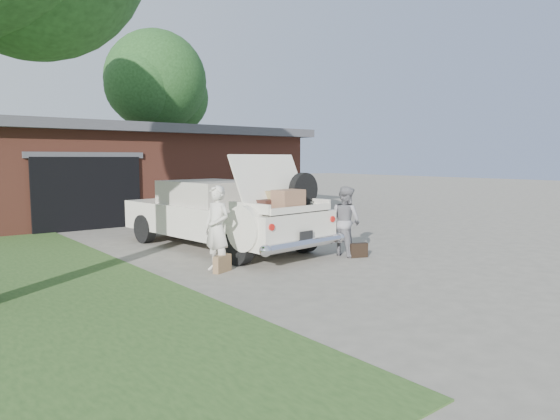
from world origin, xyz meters
TOP-DOWN VIEW (x-y plane):
  - ground at (0.00, 0.00)m, footprint 90.00×90.00m
  - house at (0.98, 11.47)m, footprint 12.80×7.80m
  - tree_right at (5.11, 17.09)m, footprint 5.94×5.17m
  - sedan at (-0.01, 2.84)m, footprint 2.73×5.85m
  - woman_left at (-1.40, 0.79)m, footprint 0.50×0.67m
  - woman_right at (1.62, 0.30)m, footprint 0.58×0.75m
  - suitcase_left at (-1.39, 0.62)m, footprint 0.44×0.28m
  - suitcase_right at (1.69, -0.04)m, footprint 0.42×0.26m

SIDE VIEW (x-z plane):
  - ground at x=0.00m, z-range 0.00..0.00m
  - suitcase_right at x=1.69m, z-range 0.00..0.31m
  - suitcase_left at x=-1.39m, z-range 0.00..0.32m
  - woman_right at x=1.62m, z-range 0.00..1.54m
  - woman_left at x=-1.40m, z-range 0.00..1.65m
  - sedan at x=-0.01m, z-range -0.29..1.95m
  - house at x=0.98m, z-range 0.02..3.32m
  - tree_right at x=5.11m, z-range 1.50..10.20m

